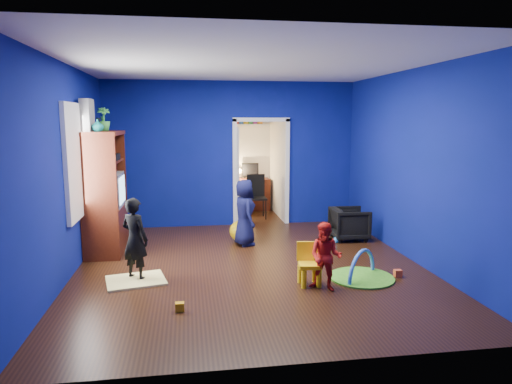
{
  "coord_description": "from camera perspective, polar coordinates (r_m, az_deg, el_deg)",
  "views": [
    {
      "loc": [
        -0.88,
        -6.4,
        2.14
      ],
      "look_at": [
        0.14,
        0.4,
        1.05
      ],
      "focal_mm": 32.0,
      "sensor_mm": 36.0,
      "label": 1
    }
  ],
  "objects": [
    {
      "name": "floor",
      "position": [
        6.8,
        -0.69,
        -9.3
      ],
      "size": [
        5.0,
        5.5,
        0.01
      ],
      "primitive_type": "cube",
      "color": "black",
      "rests_on": "ground"
    },
    {
      "name": "ceiling",
      "position": [
        6.5,
        -0.74,
        15.75
      ],
      "size": [
        5.0,
        5.5,
        0.01
      ],
      "primitive_type": "cube",
      "color": "white",
      "rests_on": "wall_back"
    },
    {
      "name": "wall_back",
      "position": [
        9.21,
        -3.06,
        4.72
      ],
      "size": [
        5.0,
        0.02,
        2.9
      ],
      "primitive_type": "cube",
      "color": "navy",
      "rests_on": "floor"
    },
    {
      "name": "wall_front",
      "position": [
        3.81,
        4.95,
        -1.4
      ],
      "size": [
        5.0,
        0.02,
        2.9
      ],
      "primitive_type": "cube",
      "color": "navy",
      "rests_on": "floor"
    },
    {
      "name": "wall_left",
      "position": [
        6.63,
        -22.66,
        2.37
      ],
      "size": [
        0.02,
        5.5,
        2.9
      ],
      "primitive_type": "cube",
      "color": "navy",
      "rests_on": "floor"
    },
    {
      "name": "wall_right",
      "position": [
        7.27,
        19.24,
        3.08
      ],
      "size": [
        0.02,
        5.5,
        2.9
      ],
      "primitive_type": "cube",
      "color": "navy",
      "rests_on": "floor"
    },
    {
      "name": "alcove",
      "position": [
        10.17,
        -0.16,
        4.01
      ],
      "size": [
        1.0,
        1.75,
        2.5
      ],
      "primitive_type": null,
      "color": "silver",
      "rests_on": "floor"
    },
    {
      "name": "armchair",
      "position": [
        8.4,
        11.61,
        -3.89
      ],
      "size": [
        0.65,
        0.63,
        0.58
      ],
      "primitive_type": "imported",
      "rotation": [
        0.0,
        0.0,
        1.54
      ],
      "color": "black",
      "rests_on": "floor"
    },
    {
      "name": "child_black",
      "position": [
        6.34,
        -14.9,
        -5.69
      ],
      "size": [
        0.49,
        0.46,
        1.12
      ],
      "primitive_type": "imported",
      "rotation": [
        0.0,
        0.0,
        2.51
      ],
      "color": "black",
      "rests_on": "floor"
    },
    {
      "name": "child_navy",
      "position": [
        7.8,
        -1.45,
        -2.58
      ],
      "size": [
        0.46,
        0.62,
        1.14
      ],
      "primitive_type": "imported",
      "rotation": [
        0.0,
        0.0,
        1.76
      ],
      "color": "#0F1539",
      "rests_on": "floor"
    },
    {
      "name": "toddler_red",
      "position": [
        5.85,
        8.7,
        -8.0
      ],
      "size": [
        0.53,
        0.5,
        0.87
      ],
      "primitive_type": "imported",
      "rotation": [
        0.0,
        0.0,
        -0.54
      ],
      "color": "#B01215",
      "rests_on": "floor"
    },
    {
      "name": "vase",
      "position": [
        7.34,
        -19.2,
        7.86
      ],
      "size": [
        0.23,
        0.23,
        0.19
      ],
      "primitive_type": "imported",
      "rotation": [
        0.0,
        0.0,
        0.37
      ],
      "color": "#0C4B60",
      "rests_on": "tv_armoire"
    },
    {
      "name": "potted_plant",
      "position": [
        7.85,
        -18.54,
        8.64
      ],
      "size": [
        0.28,
        0.28,
        0.38
      ],
      "primitive_type": "imported",
      "rotation": [
        0.0,
        0.0,
        0.4
      ],
      "color": "green",
      "rests_on": "tv_armoire"
    },
    {
      "name": "tv_armoire",
      "position": [
        7.72,
        -18.39,
        -0.07
      ],
      "size": [
        0.58,
        1.14,
        1.96
      ],
      "primitive_type": "cube",
      "color": "#3D100A",
      "rests_on": "floor"
    },
    {
      "name": "crt_tv",
      "position": [
        7.71,
        -18.11,
        0.23
      ],
      "size": [
        0.46,
        0.7,
        0.54
      ],
      "primitive_type": "cube",
      "color": "silver",
      "rests_on": "tv_armoire"
    },
    {
      "name": "yellow_blanket",
      "position": [
        6.41,
        -14.79,
        -10.64
      ],
      "size": [
        0.86,
        0.75,
        0.03
      ],
      "primitive_type": "cube",
      "rotation": [
        0.0,
        0.0,
        0.22
      ],
      "color": "#F2E07A",
      "rests_on": "floor"
    },
    {
      "name": "hopper_ball",
      "position": [
        8.12,
        -2.01,
        -4.89
      ],
      "size": [
        0.37,
        0.37,
        0.37
      ],
      "primitive_type": "sphere",
      "color": "yellow",
      "rests_on": "floor"
    },
    {
      "name": "kid_chair",
      "position": [
        6.05,
        6.72,
        -9.22
      ],
      "size": [
        0.32,
        0.32,
        0.5
      ],
      "primitive_type": "cube",
      "rotation": [
        0.0,
        0.0,
        -0.14
      ],
      "color": "yellow",
      "rests_on": "floor"
    },
    {
      "name": "play_mat",
      "position": [
        6.48,
        13.06,
        -10.36
      ],
      "size": [
        0.88,
        0.88,
        0.02
      ],
      "primitive_type": "cylinder",
      "color": "#4B9F23",
      "rests_on": "floor"
    },
    {
      "name": "toy_arch",
      "position": [
        6.48,
        13.06,
        -10.29
      ],
      "size": [
        0.6,
        0.58,
        0.79
      ],
      "primitive_type": "torus",
      "rotation": [
        1.57,
        0.0,
        0.76
      ],
      "color": "#3F8CD8",
      "rests_on": "floor"
    },
    {
      "name": "window_left",
      "position": [
        6.96,
        -21.9,
        3.52
      ],
      "size": [
        0.03,
        0.95,
        1.55
      ],
      "primitive_type": "cube",
      "color": "white",
      "rests_on": "wall_left"
    },
    {
      "name": "curtain",
      "position": [
        7.5,
        -19.96,
        1.68
      ],
      "size": [
        0.14,
        0.42,
        2.4
      ],
      "primitive_type": "cube",
      "color": "slate",
      "rests_on": "floor"
    },
    {
      "name": "doorway",
      "position": [
        9.33,
        0.63,
        2.32
      ],
      "size": [
        1.16,
        0.1,
        2.1
      ],
      "primitive_type": "cube",
      "color": "white",
      "rests_on": "floor"
    },
    {
      "name": "study_desk",
      "position": [
        10.9,
        -0.64,
        -0.29
      ],
      "size": [
        0.88,
        0.44,
        0.75
      ],
      "primitive_type": "cube",
      "color": "#3D140A",
      "rests_on": "floor"
    },
    {
      "name": "desk_monitor",
      "position": [
        10.94,
        -0.74,
        2.78
      ],
      "size": [
        0.4,
        0.05,
        0.32
      ],
      "primitive_type": "cube",
      "color": "black",
      "rests_on": "study_desk"
    },
    {
      "name": "desk_lamp",
      "position": [
        10.85,
        -2.16,
        2.62
      ],
      "size": [
        0.14,
        0.14,
        0.14
      ],
      "primitive_type": "sphere",
      "color": "#FFD88C",
      "rests_on": "study_desk"
    },
    {
      "name": "folding_chair",
      "position": [
        9.95,
        0.12,
        -0.69
      ],
      "size": [
        0.4,
        0.4,
        0.92
      ],
      "primitive_type": "cube",
      "color": "black",
      "rests_on": "floor"
    },
    {
      "name": "book_shelf",
      "position": [
        10.87,
        -0.74,
        8.39
      ],
      "size": [
        0.88,
        0.24,
        0.04
      ],
      "primitive_type": "cube",
      "color": "white",
      "rests_on": "study_desk"
    },
    {
      "name": "toy_0",
      "position": [
        6.66,
        17.3,
        -9.68
      ],
      "size": [
        0.1,
        0.08,
        0.1
      ],
      "primitive_type": "cube",
      "color": "#E65026",
      "rests_on": "floor"
    },
    {
      "name": "toy_1",
      "position": [
        8.18,
        10.04,
        -5.88
      ],
      "size": [
        0.11,
        0.11,
        0.11
      ],
      "primitive_type": "sphere",
      "color": "#2990E9",
      "rests_on": "floor"
    },
    {
      "name": "toy_2",
      "position": [
        5.37,
        -9.51,
        -13.98
      ],
      "size": [
        0.1,
        0.08,
        0.1
      ],
      "primitive_type": "cube",
      "color": "orange",
      "rests_on": "floor"
    },
    {
      "name": "toy_3",
      "position": [
        7.61,
        7.37,
        -6.94
      ],
      "size": [
        0.11,
        0.11,
        0.11
      ],
      "primitive_type": "sphere",
      "color": "green",
      "rests_on": "floor"
    }
  ]
}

